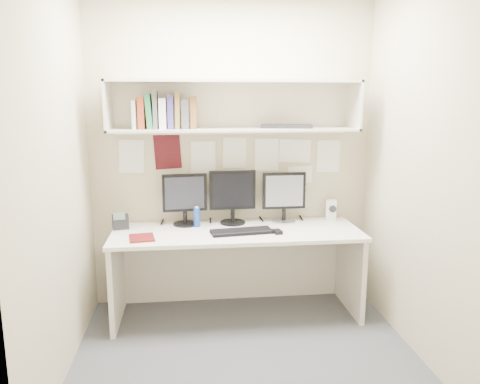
{
  "coord_description": "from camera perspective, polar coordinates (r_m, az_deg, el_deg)",
  "views": [
    {
      "loc": [
        -0.38,
        -2.99,
        1.77
      ],
      "look_at": [
        -0.01,
        0.35,
        1.1
      ],
      "focal_mm": 35.0,
      "sensor_mm": 36.0,
      "label": 1
    }
  ],
  "objects": [
    {
      "name": "monitor_right",
      "position": [
        4.02,
        5.39,
        -0.34
      ],
      "size": [
        0.37,
        0.2,
        0.43
      ],
      "rotation": [
        0.0,
        0.0,
        0.01
      ],
      "color": "#A5A5AA",
      "rests_on": "desk"
    },
    {
      "name": "book_stack",
      "position": [
        3.8,
        -9.11,
        9.55
      ],
      "size": [
        0.5,
        0.18,
        0.3
      ],
      "color": "beige",
      "rests_on": "overhead_hutch"
    },
    {
      "name": "overhead_hutch",
      "position": [
        3.87,
        -0.77,
        10.48
      ],
      "size": [
        2.0,
        0.38,
        0.4
      ],
      "color": "beige",
      "rests_on": "wall_back"
    },
    {
      "name": "keyboard",
      "position": [
        3.72,
        0.19,
        -4.84
      ],
      "size": [
        0.5,
        0.23,
        0.02
      ],
      "primitive_type": "cube",
      "rotation": [
        0.0,
        0.0,
        0.13
      ],
      "color": "black",
      "rests_on": "desk"
    },
    {
      "name": "wall_right",
      "position": [
        3.41,
        21.29,
        2.54
      ],
      "size": [
        0.02,
        2.0,
        2.6
      ],
      "primitive_type": "cube",
      "color": "#B9AD8D",
      "rests_on": "ground"
    },
    {
      "name": "pinned_papers",
      "position": [
        4.03,
        -0.94,
        3.81
      ],
      "size": [
        1.92,
        0.01,
        0.48
      ],
      "primitive_type": null,
      "color": "white",
      "rests_on": "wall_back"
    },
    {
      "name": "speaker",
      "position": [
        4.18,
        11.04,
        -2.12
      ],
      "size": [
        0.11,
        0.11,
        0.18
      ],
      "rotation": [
        0.0,
        0.0,
        -0.26
      ],
      "color": "silver",
      "rests_on": "desk"
    },
    {
      "name": "hutch_tray",
      "position": [
        3.87,
        5.7,
        7.98
      ],
      "size": [
        0.44,
        0.25,
        0.03
      ],
      "primitive_type": "cube",
      "rotation": [
        0.0,
        0.0,
        -0.22
      ],
      "color": "black",
      "rests_on": "overhead_hutch"
    },
    {
      "name": "desk_phone",
      "position": [
        3.95,
        -14.37,
        -3.52
      ],
      "size": [
        0.15,
        0.14,
        0.15
      ],
      "rotation": [
        0.0,
        0.0,
        0.24
      ],
      "color": "black",
      "rests_on": "desk"
    },
    {
      "name": "monitor_center",
      "position": [
        3.95,
        -0.91,
        -0.33
      ],
      "size": [
        0.39,
        0.21,
        0.45
      ],
      "rotation": [
        0.0,
        0.0,
        0.02
      ],
      "color": "black",
      "rests_on": "desk"
    },
    {
      "name": "mouse",
      "position": [
        3.71,
        4.59,
        -4.85
      ],
      "size": [
        0.07,
        0.1,
        0.03
      ],
      "primitive_type": "cube",
      "rotation": [
        0.0,
        0.0,
        0.16
      ],
      "color": "black",
      "rests_on": "desk"
    },
    {
      "name": "wall_left",
      "position": [
        3.13,
        -21.49,
        1.81
      ],
      "size": [
        0.02,
        2.0,
        2.6
      ],
      "primitive_type": "cube",
      "color": "#B9AD8D",
      "rests_on": "ground"
    },
    {
      "name": "wall_front",
      "position": [
        2.08,
        4.36,
        -1.87
      ],
      "size": [
        2.4,
        0.02,
        2.6
      ],
      "primitive_type": "cube",
      "color": "#B9AD8D",
      "rests_on": "ground"
    },
    {
      "name": "blue_bottle",
      "position": [
        3.9,
        -5.29,
        -3.07
      ],
      "size": [
        0.05,
        0.05,
        0.17
      ],
      "color": "navy",
      "rests_on": "desk"
    },
    {
      "name": "monitor_left",
      "position": [
        3.94,
        -6.75,
        -0.61
      ],
      "size": [
        0.37,
        0.2,
        0.43
      ],
      "rotation": [
        0.0,
        0.0,
        0.1
      ],
      "color": "black",
      "rests_on": "desk"
    },
    {
      "name": "wall_back",
      "position": [
        4.03,
        -0.95,
        4.53
      ],
      "size": [
        2.4,
        0.02,
        2.6
      ],
      "primitive_type": "cube",
      "color": "#B9AD8D",
      "rests_on": "ground"
    },
    {
      "name": "floor",
      "position": [
        3.49,
        0.79,
        -19.23
      ],
      "size": [
        2.4,
        2.0,
        0.01
      ],
      "primitive_type": "cube",
      "color": "#434348",
      "rests_on": "ground"
    },
    {
      "name": "desk",
      "position": [
        3.92,
        -0.41,
        -9.78
      ],
      "size": [
        2.0,
        0.7,
        0.73
      ],
      "color": "white",
      "rests_on": "floor"
    },
    {
      "name": "maroon_notebook",
      "position": [
        3.65,
        -11.89,
        -5.48
      ],
      "size": [
        0.22,
        0.25,
        0.01
      ],
      "primitive_type": "cube",
      "rotation": [
        0.0,
        0.0,
        0.15
      ],
      "color": "#5C0F11",
      "rests_on": "desk"
    }
  ]
}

